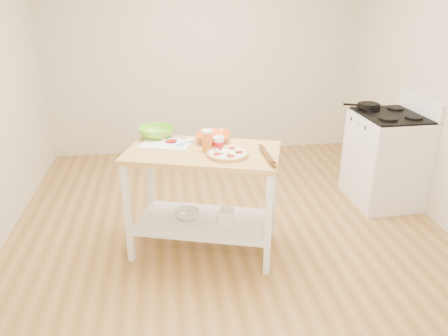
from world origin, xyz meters
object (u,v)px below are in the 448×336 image
rolling_pin (267,156)px  skillet (368,106)px  shelf_bin (227,216)px  knife (168,137)px  spatula (183,143)px  yogurt_tub (219,143)px  cutting_board (166,143)px  orange_bowl (213,137)px  prep_island (203,179)px  gas_stove (385,158)px  green_bowl (156,132)px  shelf_glass_bowl (187,214)px  beer_pint (207,140)px  pizza (227,153)px

rolling_pin → skillet: bearing=40.2°
shelf_bin → knife: bearing=140.2°
spatula → yogurt_tub: size_ratio=0.74×
skillet → rolling_pin: bearing=-115.0°
cutting_board → orange_bowl: (0.39, 0.01, 0.03)m
knife → prep_island: bearing=-28.0°
gas_stove → green_bowl: (-2.29, -0.28, 0.47)m
knife → shelf_glass_bowl: 0.68m
rolling_pin → green_bowl: bearing=143.9°
knife → shelf_bin: (0.45, -0.38, -0.60)m
spatula → beer_pint: size_ratio=0.81×
orange_bowl → green_bowl: 0.50m
cutting_board → knife: bearing=99.5°
gas_stove → cutting_board: 2.30m
prep_island → shelf_glass_bowl: size_ratio=6.46×
beer_pint → knife: bearing=130.9°
orange_bowl → green_bowl: size_ratio=0.96×
skillet → knife: bearing=-140.4°
pizza → cutting_board: (-0.46, 0.33, -0.01)m
pizza → beer_pint: bearing=140.6°
orange_bowl → skillet: bearing=21.7°
beer_pint → rolling_pin: size_ratio=0.48×
beer_pint → gas_stove: bearing=19.4°
knife → rolling_pin: rolling_pin is taller
skillet → knife: skillet is taller
orange_bowl → green_bowl: bearing=160.6°
gas_stove → pizza: gas_stove is taller
cutting_board → shelf_bin: bearing=-9.6°
pizza → knife: size_ratio=1.26×
spatula → orange_bowl: 0.26m
gas_stove → spatula: gas_stove is taller
gas_stove → rolling_pin: bearing=-150.4°
shelf_bin → beer_pint: bearing=169.1°
prep_island → yogurt_tub: (0.13, 0.00, 0.30)m
pizza → yogurt_tub: size_ratio=1.74×
orange_bowl → yogurt_tub: 0.21m
prep_island → rolling_pin: rolling_pin is taller
gas_stove → shelf_glass_bowl: gas_stove is taller
pizza → rolling_pin: 0.31m
spatula → shelf_glass_bowl: (0.01, -0.06, -0.62)m
skillet → orange_bowl: skillet is taller
cutting_board → shelf_glass_bowl: size_ratio=2.27×
knife → rolling_pin: (0.73, -0.57, 0.00)m
skillet → shelf_bin: skillet is taller
pizza → knife: 0.64m
prep_island → orange_bowl: size_ratio=4.70×
cutting_board → green_bowl: 0.20m
yogurt_tub → rolling_pin: yogurt_tub is taller
prep_island → rolling_pin: bearing=-26.5°
cutting_board → shelf_glass_bowl: 0.64m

